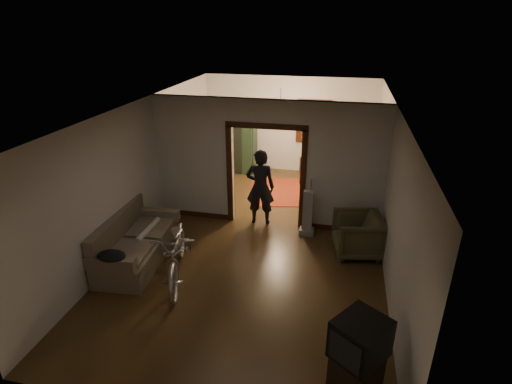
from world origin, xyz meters
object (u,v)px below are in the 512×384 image
(locker, at_px, (242,145))
(desk, at_px, (328,168))
(bicycle, at_px, (178,250))
(person, at_px, (260,187))
(armchair, at_px, (357,234))
(sofa, at_px, (137,239))

(locker, distance_m, desk, 2.62)
(bicycle, relative_size, person, 1.17)
(armchair, xyz_separation_m, desk, (-0.76, 3.89, -0.08))
(armchair, xyz_separation_m, person, (-2.12, 0.85, 0.46))
(armchair, height_order, desk, armchair)
(sofa, bearing_deg, locker, 77.47)
(locker, bearing_deg, sofa, -88.90)
(bicycle, bearing_deg, locker, 74.88)
(bicycle, height_order, locker, locker)
(person, relative_size, desk, 1.93)
(desk, bearing_deg, armchair, -93.93)
(sofa, relative_size, bicycle, 1.00)
(sofa, bearing_deg, bicycle, -21.71)
(locker, xyz_separation_m, desk, (2.57, -0.04, -0.49))
(sofa, height_order, desk, sofa)
(locker, bearing_deg, desk, 8.44)
(desk, bearing_deg, bicycle, -128.73)
(person, distance_m, locker, 3.31)
(armchair, distance_m, desk, 3.97)
(desk, bearing_deg, sofa, -138.20)
(armchair, bearing_deg, sofa, -84.50)
(person, bearing_deg, sofa, 41.84)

